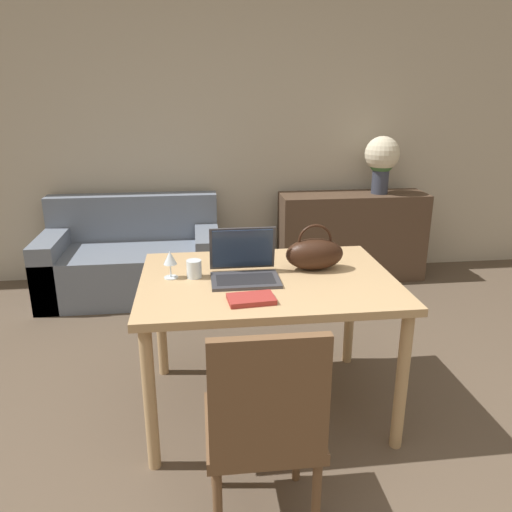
{
  "coord_description": "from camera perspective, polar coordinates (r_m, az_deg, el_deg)",
  "views": [
    {
      "loc": [
        -0.38,
        -1.6,
        1.7
      ],
      "look_at": [
        -0.09,
        0.8,
        0.9
      ],
      "focal_mm": 35.0,
      "sensor_mm": 36.0,
      "label": 1
    }
  ],
  "objects": [
    {
      "name": "couch",
      "position": [
        4.47,
        -13.85,
        -0.57
      ],
      "size": [
        1.49,
        0.81,
        0.82
      ],
      "color": "slate",
      "rests_on": "ground_plane"
    },
    {
      "name": "sideboard",
      "position": [
        4.74,
        10.85,
        2.21
      ],
      "size": [
        1.34,
        0.4,
        0.81
      ],
      "color": "#4C3828",
      "rests_on": "ground_plane"
    },
    {
      "name": "book",
      "position": [
        2.3,
        -0.55,
        -4.94
      ],
      "size": [
        0.23,
        0.16,
        0.02
      ],
      "rotation": [
        0.0,
        0.0,
        0.1
      ],
      "color": "maroon",
      "rests_on": "dining_table"
    },
    {
      "name": "wall_back",
      "position": [
        4.68,
        -2.33,
        14.14
      ],
      "size": [
        10.0,
        0.06,
        2.7
      ],
      "color": "#BCB29E",
      "rests_on": "ground_plane"
    },
    {
      "name": "wine_glass",
      "position": [
        2.59,
        -9.8,
        -0.39
      ],
      "size": [
        0.07,
        0.07,
        0.15
      ],
      "color": "silver",
      "rests_on": "dining_table"
    },
    {
      "name": "chair",
      "position": [
        1.96,
        0.95,
        -18.45
      ],
      "size": [
        0.44,
        0.44,
        0.94
      ],
      "rotation": [
        0.0,
        0.0,
        -0.01
      ],
      "color": "brown",
      "rests_on": "ground_plane"
    },
    {
      "name": "drinking_glass",
      "position": [
        2.6,
        -7.09,
        -1.47
      ],
      "size": [
        0.08,
        0.08,
        0.09
      ],
      "color": "silver",
      "rests_on": "dining_table"
    },
    {
      "name": "flower_vase",
      "position": [
        4.66,
        14.19,
        10.74
      ],
      "size": [
        0.31,
        0.31,
        0.51
      ],
      "color": "#333847",
      "rests_on": "sideboard"
    },
    {
      "name": "laptop",
      "position": [
        2.58,
        -1.38,
        -1.02
      ],
      "size": [
        0.35,
        0.29,
        0.25
      ],
      "color": "#38383D",
      "rests_on": "dining_table"
    },
    {
      "name": "dining_table",
      "position": [
        2.63,
        1.3,
        -4.25
      ],
      "size": [
        1.31,
        0.95,
        0.78
      ],
      "color": "tan",
      "rests_on": "ground_plane"
    },
    {
      "name": "handbag",
      "position": [
        2.7,
        6.7,
        0.29
      ],
      "size": [
        0.31,
        0.16,
        0.25
      ],
      "color": "black",
      "rests_on": "dining_table"
    }
  ]
}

